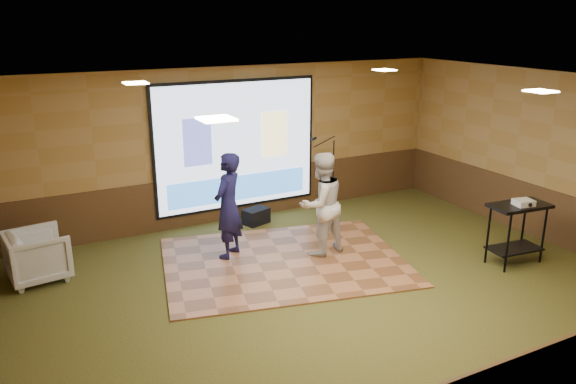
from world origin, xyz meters
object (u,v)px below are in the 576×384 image
player_right (321,204)px  projector (524,203)px  projector_screen (237,147)px  player_left (228,206)px  mic_stand (330,191)px  duffel_bag (256,216)px  dance_floor (284,261)px  av_table (518,221)px  banquet_chair (38,256)px

player_right → projector: 3.22m
projector_screen → player_left: 1.98m
player_right → projector_screen: bearing=-85.6°
player_left → mic_stand: size_ratio=1.08×
projector → duffel_bag: (-3.00, 3.68, -0.91)m
projector_screen → dance_floor: size_ratio=0.86×
av_table → banquet_chair: 7.57m
dance_floor → banquet_chair: size_ratio=4.49×
av_table → projector: projector is taller
player_right → duffel_bag: (-0.36, 1.86, -0.75)m
player_left → banquet_chair: 3.01m
player_left → mic_stand: bearing=160.9°
mic_stand → projector: bearing=-57.2°
player_left → mic_stand: (2.64, 1.08, -0.42)m
player_left → projector: 4.73m
banquet_chair → player_left: bearing=-108.7°
dance_floor → player_left: (-0.72, 0.60, 0.90)m
player_left → av_table: 4.70m
av_table → duffel_bag: av_table is taller
av_table → duffel_bag: (-3.01, 3.61, -0.57)m
player_right → av_table: player_right is taller
player_right → mic_stand: 2.11m
av_table → banquet_chair: size_ratio=1.18×
player_left → av_table: size_ratio=1.75×
player_left → player_right: 1.54m
banquet_chair → dance_floor: bearing=-115.5°
projector → banquet_chair: size_ratio=0.33×
player_right → av_table: (2.65, -1.75, -0.18)m
player_left → projector: size_ratio=6.21×
av_table → mic_stand: 3.72m
player_right → duffel_bag: 2.04m
player_left → duffel_bag: (1.06, 1.26, -0.77)m
player_left → player_right: player_left is taller
dance_floor → duffel_bag: duffel_bag is taller
projector → banquet_chair: bearing=167.8°
dance_floor → player_right: player_right is taller
dance_floor → mic_stand: bearing=41.3°
projector_screen → player_right: 2.42m
av_table → mic_stand: bearing=112.6°
mic_stand → duffel_bag: (-1.58, 0.18, -0.34)m
dance_floor → player_left: 1.30m
av_table → projector: size_ratio=3.55×
projector_screen → dance_floor: bearing=-93.7°
dance_floor → player_right: bearing=0.4°
duffel_bag → dance_floor: bearing=-100.1°
duffel_bag → projector: bearing=-50.8°
player_left → duffel_bag: player_left is taller
player_left → banquet_chair: (-2.91, 0.57, -0.52)m
projector_screen → av_table: (3.20, -4.04, -0.75)m
banquet_chair → duffel_bag: bearing=-87.7°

